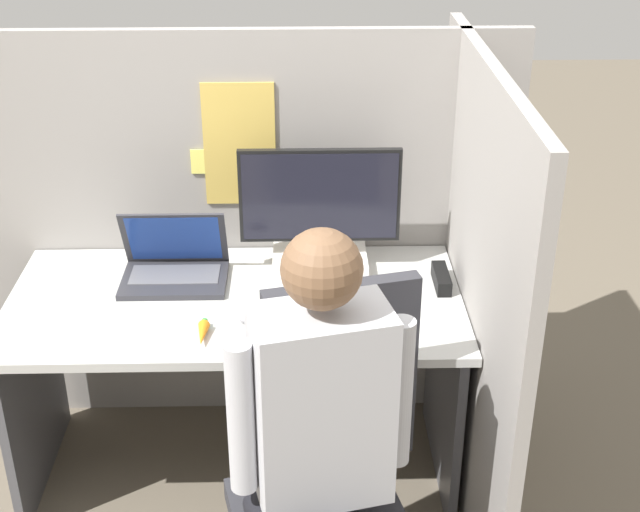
{
  "coord_description": "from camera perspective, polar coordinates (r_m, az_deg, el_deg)",
  "views": [
    {
      "loc": [
        0.22,
        -2.17,
        2.18
      ],
      "look_at": [
        0.28,
        0.19,
        0.96
      ],
      "focal_mm": 50.0,
      "sensor_mm": 36.0,
      "label": 1
    }
  ],
  "objects": [
    {
      "name": "cubicle_panel_back",
      "position": [
        3.27,
        -5.08,
        1.38
      ],
      "size": [
        2.0,
        0.05,
        1.51
      ],
      "color": "gray",
      "rests_on": "ground"
    },
    {
      "name": "cubicle_panel_right",
      "position": [
        2.9,
        9.82,
        -2.59
      ],
      "size": [
        0.04,
        1.39,
        1.51
      ],
      "color": "gray",
      "rests_on": "ground"
    },
    {
      "name": "desk",
      "position": [
        3.03,
        -5.34,
        -5.54
      ],
      "size": [
        1.5,
        0.74,
        0.71
      ],
      "color": "#B7B7B2",
      "rests_on": "ground"
    },
    {
      "name": "paper_box",
      "position": [
        3.1,
        -0.01,
        -0.35
      ],
      "size": [
        0.33,
        0.21,
        0.05
      ],
      "color": "white",
      "rests_on": "desk"
    },
    {
      "name": "monitor",
      "position": [
        3.0,
        -0.01,
        3.53
      ],
      "size": [
        0.54,
        0.19,
        0.39
      ],
      "color": "black",
      "rests_on": "paper_box"
    },
    {
      "name": "laptop",
      "position": [
        3.06,
        -9.29,
        -0.68
      ],
      "size": [
        0.35,
        0.25,
        0.25
      ],
      "color": "#2D2D33",
      "rests_on": "desk"
    },
    {
      "name": "mouse",
      "position": [
        2.8,
        -4.62,
        -3.95
      ],
      "size": [
        0.06,
        0.05,
        0.03
      ],
      "color": "gray",
      "rests_on": "desk"
    },
    {
      "name": "stapler",
      "position": [
        3.02,
        7.77,
        -1.44
      ],
      "size": [
        0.05,
        0.17,
        0.05
      ],
      "color": "black",
      "rests_on": "desk"
    },
    {
      "name": "carrot_toy",
      "position": [
        2.73,
        -7.53,
        -4.97
      ],
      "size": [
        0.04,
        0.14,
        0.04
      ],
      "color": "orange",
      "rests_on": "desk"
    },
    {
      "name": "office_chair",
      "position": [
        2.54,
        0.63,
        -13.73
      ],
      "size": [
        0.56,
        0.61,
        1.03
      ],
      "color": "#2D2D33",
      "rests_on": "ground"
    },
    {
      "name": "person",
      "position": [
        2.26,
        -0.2,
        -11.9
      ],
      "size": [
        0.47,
        0.5,
        1.31
      ],
      "color": "black",
      "rests_on": "ground"
    }
  ]
}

